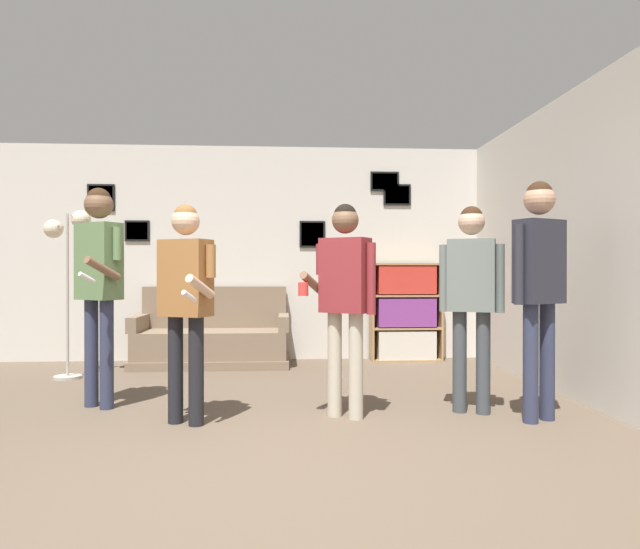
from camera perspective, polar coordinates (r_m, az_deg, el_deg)
The scene contains 11 objects.
ground_plane at distance 3.11m, azimuth -8.58°, elevation -20.65°, with size 20.00×20.00×0.00m, color brown.
wall_back at distance 7.28m, azimuth -5.61°, elevation 2.19°, with size 7.89×0.08×2.70m.
wall_right at distance 5.67m, azimuth 22.85°, elevation 2.66°, with size 0.06×6.75×2.70m.
couch at distance 6.96m, azimuth -10.70°, elevation -6.42°, with size 1.82×0.80×0.93m.
bookshelf at distance 7.23m, azimuth 8.56°, elevation -3.74°, with size 0.88×0.30×1.22m.
floor_lamp at distance 6.49m, azimuth -23.94°, elevation 2.34°, with size 0.47×0.28×1.76m.
person_player_foreground_left at distance 4.99m, azimuth -21.27°, elevation 0.37°, with size 0.43×0.61×1.80m.
person_player_foreground_center at distance 4.26m, azimuth -13.31°, elevation -1.55°, with size 0.46×0.57×1.60m.
person_watcher_holding_cup at distance 4.34m, azimuth 2.50°, elevation -1.25°, with size 0.58×0.36×1.63m.
person_spectator_near_bookshelf at distance 4.64m, azimuth 14.90°, elevation -1.19°, with size 0.47×0.33×1.63m.
person_spectator_far_right at distance 4.53m, azimuth 21.07°, elevation 0.22°, with size 0.46×0.34×1.78m.
Camera 1 is at (0.25, -2.90, 1.11)m, focal length 32.00 mm.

